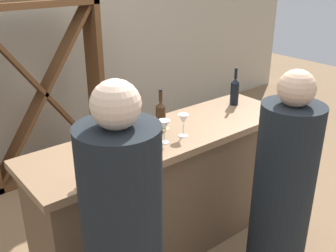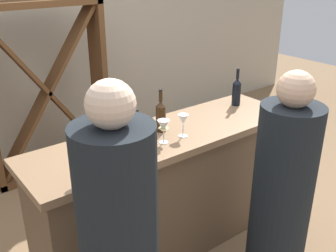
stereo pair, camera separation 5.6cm
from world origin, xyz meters
The scene contains 12 objects.
ground_plane centered at (0.00, 0.00, 0.00)m, with size 12.00×12.00×0.00m, color #846647.
back_wall centered at (0.00, 2.20, 1.40)m, with size 8.00×0.10×2.80m, color #B2A893.
bar_counter centered at (0.00, 0.00, 0.48)m, with size 2.00×0.58×0.94m.
wine_rack centered at (-0.21, 1.65, 0.85)m, with size 1.20×0.28×1.69m.
wine_bottle_leftmost_olive_green centered at (-0.34, -0.14, 1.05)m, with size 0.08×0.08×0.29m.
wine_bottle_second_left_amber_brown centered at (-0.02, 0.05, 1.06)m, with size 0.07×0.07×0.30m.
wine_bottle_center_near_black centered at (0.76, 0.10, 1.06)m, with size 0.07×0.07×0.30m.
wine_glass_near_left centered at (-0.70, -0.21, 1.05)m, with size 0.08×0.08×0.16m.
wine_glass_near_center centered at (0.04, -0.10, 1.06)m, with size 0.07×0.07×0.15m.
wine_glass_near_right centered at (-0.12, -0.10, 1.05)m, with size 0.08×0.08×0.16m.
wine_glass_far_left centered at (-0.26, 0.00, 1.04)m, with size 0.08×0.08×0.14m.
person_left_guest centered at (0.33, -0.72, 0.68)m, with size 0.40×0.40×1.48m.
Camera 1 is at (-1.51, -1.88, 2.03)m, focal length 41.89 mm.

